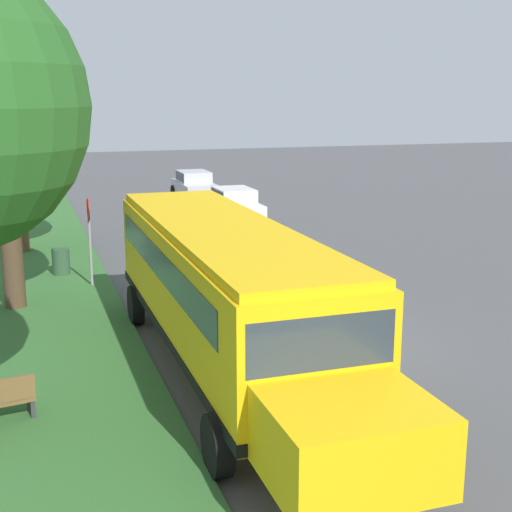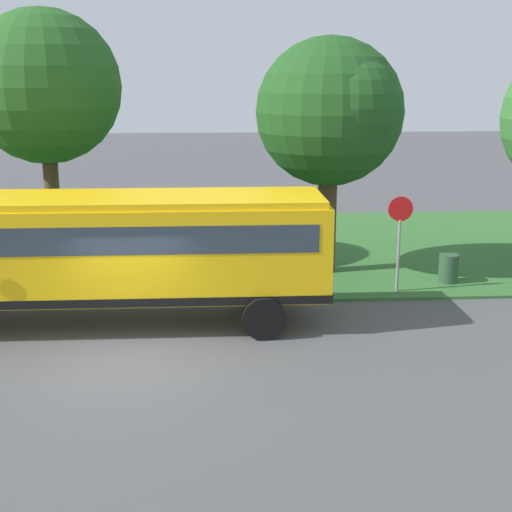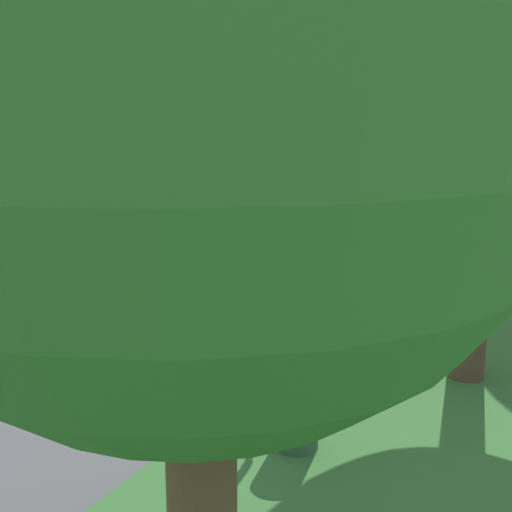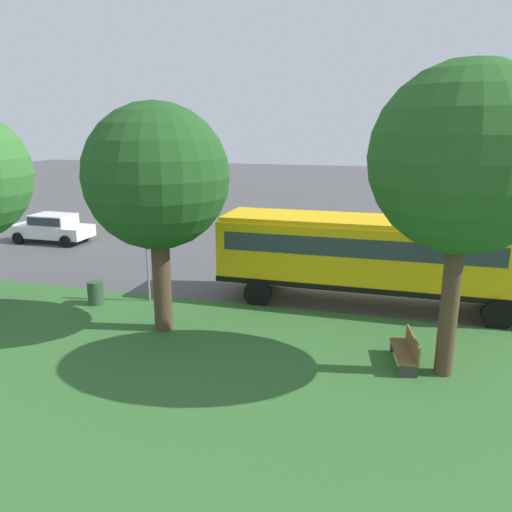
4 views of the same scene
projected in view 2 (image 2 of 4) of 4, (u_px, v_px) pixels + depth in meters
The scene contains 8 objects.
ground_plane at pixel (126, 365), 14.96m from camera, with size 120.00×120.00×0.00m, color #4C4C4F.
grass_verge at pixel (160, 249), 24.62m from camera, with size 12.00×80.00×0.08m, color #33662D.
school_bus at pixel (95, 247), 16.97m from camera, with size 2.84×12.42×3.16m.
oak_tree_beside_bus at pixel (43, 90), 20.62m from camera, with size 4.47×4.47×7.81m.
oak_tree_roadside_mid at pixel (334, 112), 20.49m from camera, with size 4.30×4.30×7.02m.
stop_sign at pixel (399, 233), 19.38m from camera, with size 0.08×0.68×2.74m.
park_bench at pixel (86, 258), 21.77m from camera, with size 1.66×0.75×0.92m.
trash_bin at pixel (448, 270), 20.57m from camera, with size 0.56×0.56×0.90m, color #2D4C33.
Camera 2 is at (14.06, 1.89, 5.96)m, focal length 50.00 mm.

